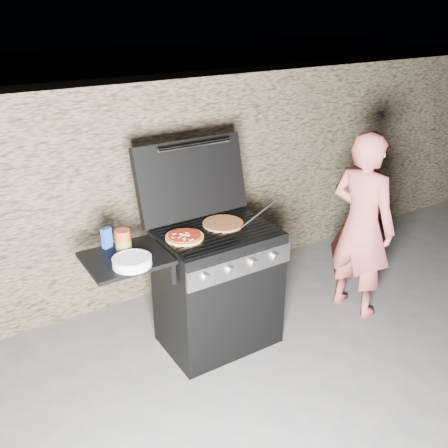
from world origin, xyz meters
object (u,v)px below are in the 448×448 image
gas_grill (188,298)px  sauce_jar (123,241)px  person (361,225)px  pizza_topped (185,236)px

gas_grill → sauce_jar: sauce_jar is taller
sauce_jar → gas_grill: bearing=-9.0°
gas_grill → sauce_jar: (-0.41, 0.06, 0.52)m
person → pizza_topped: bearing=69.6°
gas_grill → person: bearing=-8.6°
pizza_topped → sauce_jar: 0.41m
gas_grill → person: person is taller
pizza_topped → sauce_jar: size_ratio=1.70×
person → gas_grill: bearing=70.3°
gas_grill → pizza_topped: 0.47m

